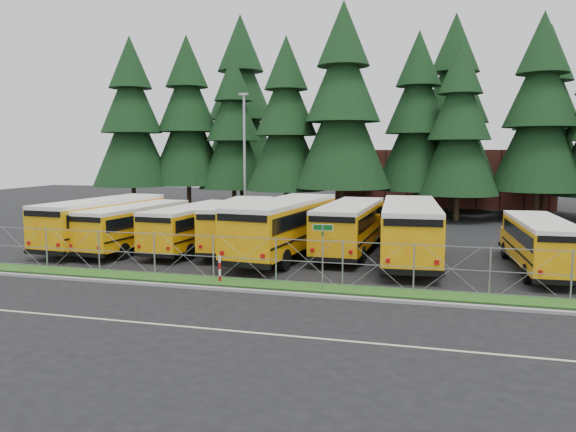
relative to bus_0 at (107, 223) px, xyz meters
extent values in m
plane|color=black|center=(13.49, -5.06, -1.48)|extent=(120.00, 120.00, 0.00)
cube|color=gray|center=(13.49, -8.16, -1.42)|extent=(50.00, 0.25, 0.12)
cube|color=#254E16|center=(13.49, -6.76, -1.45)|extent=(50.00, 1.40, 0.06)
cube|color=beige|center=(13.49, -13.06, -1.47)|extent=(50.00, 0.12, 0.01)
cube|color=brown|center=(19.49, 34.94, 1.52)|extent=(22.00, 10.00, 6.00)
cylinder|color=#999DA2|center=(14.84, -7.14, -0.08)|extent=(0.06, 0.06, 2.80)
cube|color=#0C5416|center=(14.84, -7.14, 1.20)|extent=(0.80, 0.06, 0.22)
cube|color=white|center=(14.84, -7.14, 1.20)|extent=(0.84, 0.06, 0.26)
cube|color=#0C5416|center=(14.84, -7.14, 0.96)|extent=(0.05, 0.55, 0.18)
cylinder|color=#B20C0C|center=(10.11, -6.82, -0.88)|extent=(0.11, 0.11, 1.20)
cylinder|color=#999DA2|center=(5.10, 10.52, 3.52)|extent=(0.20, 0.20, 10.00)
cube|color=#999DA2|center=(5.10, 10.52, 8.57)|extent=(0.70, 0.35, 0.18)
camera|label=1|loc=(19.50, -29.60, 4.30)|focal=35.00mm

